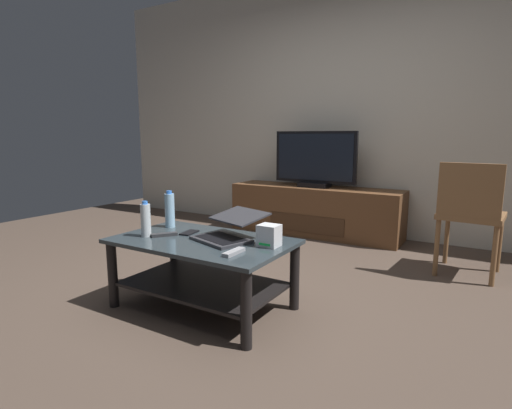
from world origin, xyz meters
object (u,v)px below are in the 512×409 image
Objects in this scene: television at (315,161)px; laptop at (229,230)px; router_box at (269,236)px; water_bottle_near at (146,220)px; coffee_table at (203,261)px; dining_chair at (470,211)px; soundbar_remote at (234,252)px; water_bottle_far at (170,210)px; media_cabinet at (314,211)px; cell_phone at (189,233)px; tv_remote at (164,235)px.

laptop is at bearing -81.57° from television.
water_bottle_near reaches higher than router_box.
coffee_table is 1.24× the size of dining_chair.
dining_chair reaches higher than router_box.
television is 7.22× the size of router_box.
router_box reaches higher than soundbar_remote.
soundbar_remote is (0.68, -0.03, -0.10)m from water_bottle_near.
router_box is at bearing -5.04° from water_bottle_far.
water_bottle_near is (-1.71, -1.60, 0.04)m from dining_chair.
water_bottle_far is at bearing 158.22° from soundbar_remote.
media_cabinet is 11.58× the size of soundbar_remote.
television is 5.66× the size of soundbar_remote.
media_cabinet is 2.28m from water_bottle_near.
water_bottle_near is at bearing -165.36° from router_box.
dining_chair is (1.52, -0.64, -0.30)m from television.
router_box is (0.42, 0.08, 0.20)m from coffee_table.
tv_remote is at bearing -131.24° from cell_phone.
television is (0.00, -0.02, 0.54)m from media_cabinet.
laptop is at bearing 30.78° from coffee_table.
cell_phone is 0.56m from soundbar_remote.
coffee_table is 7.74× the size of cell_phone.
cell_phone is at bearing 155.08° from coffee_table.
coffee_table is at bearing -85.63° from television.
laptop is 0.28m from router_box.
dining_chair is at bearing -22.72° from television.
media_cabinet is 2.02m from water_bottle_far.
water_bottle_near is at bearing -78.75° from water_bottle_far.
water_bottle_near is (-0.77, -0.20, 0.04)m from router_box.
television reaches higher than soundbar_remote.
soundbar_remote is at bearing -2.59° from water_bottle_near.
media_cabinet is 1.68m from dining_chair.
media_cabinet is (-0.16, 2.14, -0.04)m from coffee_table.
soundbar_remote is at bearing -110.25° from router_box.
water_bottle_far is (-1.76, -1.33, 0.05)m from dining_chair.
water_bottle_far is (-0.82, 0.07, 0.06)m from router_box.
dining_chair is at bearing 33.84° from cell_phone.
water_bottle_far reaches higher than media_cabinet.
media_cabinet is 11.58× the size of tv_remote.
dining_chair reaches higher than soundbar_remote.
laptop is at bearing 22.89° from water_bottle_near.
laptop is (0.30, -2.03, -0.30)m from television.
coffee_table is 0.23m from cell_phone.
media_cabinet is 0.54m from television.
coffee_table is 6.78× the size of soundbar_remote.
laptop reaches higher than tv_remote.
water_bottle_near reaches higher than tv_remote.
coffee_table is 0.26m from laptop.
coffee_table is 0.50m from water_bottle_far.
router_box is at bearing 14.64° from water_bottle_near.
router_box is 0.78× the size of tv_remote.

